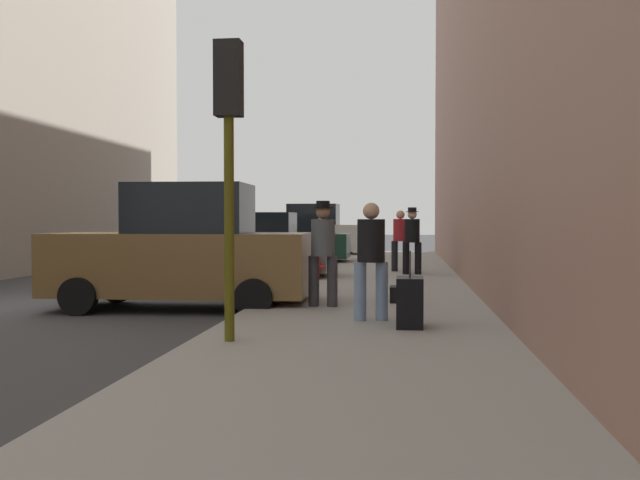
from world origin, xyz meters
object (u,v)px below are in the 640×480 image
at_px(parked_white_van, 310,233).
at_px(rolling_suitcase, 410,302).
at_px(pedestrian_with_fedora, 412,237).
at_px(traffic_light, 229,124).
at_px(pedestrian_in_red_jacket, 400,237).
at_px(fire_hydrant, 315,265).
at_px(pedestrian_with_beanie, 323,248).
at_px(duffel_bag, 399,294).
at_px(parked_bronze_suv, 182,252).
at_px(pedestrian_in_jeans, 371,255).
at_px(parked_dark_green_sedan, 290,241).
at_px(parked_gray_coupe, 251,249).

distance_m(parked_white_van, rolling_suitcase, 20.64).
bearing_deg(pedestrian_with_fedora, traffic_light, -102.26).
xyz_separation_m(pedestrian_in_red_jacket, pedestrian_with_fedora, (0.31, -1.09, 0.03)).
distance_m(fire_hydrant, rolling_suitcase, 7.80).
bearing_deg(pedestrian_with_fedora, fire_hydrant, -142.35).
relative_size(pedestrian_with_beanie, duffel_bag, 4.04).
xyz_separation_m(parked_bronze_suv, pedestrian_in_jeans, (3.47, -2.05, 0.07)).
bearing_deg(duffel_bag, pedestrian_with_beanie, -149.32).
bearing_deg(traffic_light, parked_bronze_suv, 114.88).
distance_m(parked_dark_green_sedan, pedestrian_with_fedora, 6.97).
distance_m(pedestrian_in_jeans, rolling_suitcase, 1.02).
bearing_deg(parked_bronze_suv, pedestrian_in_jeans, -30.60).
bearing_deg(rolling_suitcase, fire_hydrant, 106.55).
distance_m(pedestrian_in_red_jacket, pedestrian_with_fedora, 1.13).
xyz_separation_m(parked_gray_coupe, fire_hydrant, (1.80, -0.99, -0.35)).
distance_m(fire_hydrant, traffic_light, 9.11).
bearing_deg(parked_bronze_suv, pedestrian_in_red_jacket, 63.53).
distance_m(parked_bronze_suv, pedestrian_in_red_jacket, 8.65).
height_order(parked_bronze_suv, parked_white_van, same).
xyz_separation_m(pedestrian_in_red_jacket, rolling_suitcase, (0.17, -10.39, -0.61)).
bearing_deg(pedestrian_with_beanie, rolling_suitcase, -56.47).
distance_m(parked_gray_coupe, pedestrian_with_fedora, 4.26).
bearing_deg(parked_dark_green_sedan, parked_gray_coupe, -90.00).
bearing_deg(parked_dark_green_sedan, traffic_light, -83.48).
distance_m(parked_dark_green_sedan, fire_hydrant, 7.62).
height_order(traffic_light, pedestrian_with_fedora, traffic_light).
bearing_deg(pedestrian_with_fedora, parked_white_van, 110.88).
relative_size(traffic_light, pedestrian_in_jeans, 2.11).
relative_size(fire_hydrant, pedestrian_in_jeans, 0.41).
relative_size(pedestrian_in_red_jacket, pedestrian_with_fedora, 0.96).
bearing_deg(pedestrian_with_fedora, rolling_suitcase, -90.87).
distance_m(traffic_light, duffel_bag, 5.32).
relative_size(parked_white_van, pedestrian_in_red_jacket, 2.71).
relative_size(parked_gray_coupe, duffel_bag, 9.61).
relative_size(traffic_light, pedestrian_in_red_jacket, 2.11).
bearing_deg(fire_hydrant, pedestrian_with_beanie, -81.55).
bearing_deg(parked_white_van, pedestrian_with_beanie, -81.83).
distance_m(parked_gray_coupe, rolling_suitcase, 9.39).
xyz_separation_m(parked_dark_green_sedan, pedestrian_with_beanie, (2.59, -12.72, 0.29)).
height_order(parked_white_van, pedestrian_with_fedora, parked_white_van).
bearing_deg(parked_white_van, pedestrian_in_red_jacket, -68.60).
relative_size(parked_white_van, fire_hydrant, 6.58).
xyz_separation_m(traffic_light, duffel_bag, (2.01, 4.26, -2.47)).
distance_m(parked_dark_green_sedan, pedestrian_in_jeans, 14.70).
bearing_deg(traffic_light, pedestrian_in_jeans, 50.22).
bearing_deg(parked_white_van, parked_bronze_suv, -90.00).
distance_m(parked_bronze_suv, pedestrian_with_fedora, 7.85).
height_order(parked_gray_coupe, pedestrian_in_jeans, pedestrian_in_jeans).
relative_size(fire_hydrant, pedestrian_with_fedora, 0.40).
distance_m(fire_hydrant, duffel_bag, 5.01).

